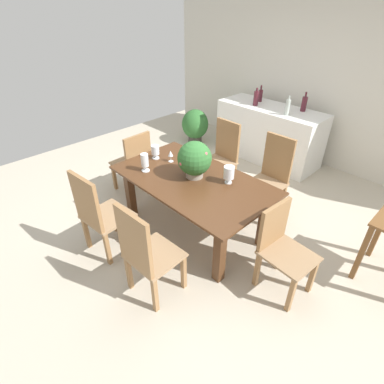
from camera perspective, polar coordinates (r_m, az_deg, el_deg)
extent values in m
plane|color=#BCB29E|center=(4.05, 3.17, -4.87)|extent=(7.04, 7.04, 0.00)
cube|color=beige|center=(5.53, 23.47, 18.28)|extent=(6.40, 0.10, 2.60)
cube|color=#4C2D19|center=(3.46, 0.13, 2.34)|extent=(1.86, 1.07, 0.03)
cube|color=#4C2D19|center=(3.98, -11.64, -0.04)|extent=(0.10, 0.10, 0.70)
cube|color=#4C2D19|center=(3.05, 5.25, -11.65)|extent=(0.10, 0.10, 0.70)
cube|color=#4C2D19|center=(4.36, -3.40, 3.78)|extent=(0.10, 0.10, 0.70)
cube|color=#4C2D19|center=(3.52, 13.49, -5.29)|extent=(0.10, 0.10, 0.70)
cube|color=olive|center=(4.06, 9.68, -1.46)|extent=(0.04, 0.04, 0.43)
cube|color=olive|center=(3.90, 13.89, -3.59)|extent=(0.04, 0.04, 0.43)
cube|color=olive|center=(4.34, 12.82, 0.65)|extent=(0.04, 0.04, 0.43)
cube|color=olive|center=(4.20, 16.85, -1.25)|extent=(0.04, 0.04, 0.43)
cube|color=#987855|center=(4.00, 13.74, 1.35)|extent=(0.44, 0.47, 0.03)
cube|color=olive|center=(4.01, 16.02, 6.25)|extent=(0.40, 0.04, 0.60)
cube|color=olive|center=(3.02, 18.26, -18.03)|extent=(0.05, 0.05, 0.43)
cube|color=olive|center=(3.25, 21.88, -14.50)|extent=(0.05, 0.05, 0.43)
cube|color=olive|center=(3.15, 12.26, -14.12)|extent=(0.05, 0.05, 0.43)
cube|color=olive|center=(3.37, 16.16, -11.06)|extent=(0.05, 0.05, 0.43)
cube|color=#987855|center=(3.03, 17.85, -11.42)|extent=(0.50, 0.46, 0.03)
cube|color=olive|center=(2.95, 15.28, -5.96)|extent=(0.07, 0.39, 0.46)
cube|color=olive|center=(4.84, -10.77, 4.58)|extent=(0.05, 0.05, 0.43)
cube|color=olive|center=(4.66, -14.52, 2.86)|extent=(0.05, 0.05, 0.43)
cube|color=olive|center=(4.57, -7.85, 3.01)|extent=(0.05, 0.05, 0.43)
cube|color=olive|center=(4.38, -11.72, 1.13)|extent=(0.05, 0.05, 0.43)
cube|color=#987855|center=(4.50, -11.53, 5.46)|extent=(0.48, 0.48, 0.03)
cube|color=olive|center=(4.23, -10.21, 7.57)|extent=(0.06, 0.42, 0.48)
cube|color=olive|center=(4.52, 1.31, 3.03)|extent=(0.04, 0.04, 0.43)
cube|color=olive|center=(4.30, 4.82, 1.18)|extent=(0.04, 0.04, 0.43)
cube|color=olive|center=(4.76, 4.50, 4.56)|extent=(0.04, 0.04, 0.43)
cube|color=olive|center=(4.55, 7.97, 2.88)|extent=(0.04, 0.04, 0.43)
cube|color=#987855|center=(4.42, 4.78, 5.52)|extent=(0.46, 0.45, 0.03)
cube|color=olive|center=(4.43, 6.76, 9.76)|extent=(0.41, 0.05, 0.57)
cube|color=olive|center=(3.56, -10.68, -7.25)|extent=(0.05, 0.05, 0.43)
cube|color=olive|center=(3.83, -14.55, -4.56)|extent=(0.05, 0.05, 0.43)
cube|color=olive|center=(3.41, -15.73, -10.31)|extent=(0.05, 0.05, 0.43)
cube|color=olive|center=(3.68, -19.38, -7.24)|extent=(0.05, 0.05, 0.43)
cube|color=#987855|center=(3.47, -15.65, -4.39)|extent=(0.52, 0.50, 0.03)
cube|color=olive|center=(3.22, -19.45, -1.80)|extent=(0.44, 0.08, 0.58)
cube|color=olive|center=(3.06, -1.60, -14.88)|extent=(0.05, 0.05, 0.43)
cube|color=olive|center=(3.27, -6.56, -11.31)|extent=(0.05, 0.05, 0.43)
cube|color=olive|center=(2.91, -7.04, -18.78)|extent=(0.05, 0.05, 0.43)
cube|color=olive|center=(3.12, -11.87, -14.67)|extent=(0.05, 0.05, 0.43)
cube|color=#987855|center=(2.91, -7.08, -11.82)|extent=(0.48, 0.47, 0.03)
cube|color=olive|center=(2.62, -10.95, -9.22)|extent=(0.43, 0.06, 0.60)
cylinder|color=gray|center=(3.47, 0.48, 3.60)|extent=(0.20, 0.20, 0.09)
sphere|color=#2D662D|center=(3.38, 0.50, 6.41)|extent=(0.39, 0.39, 0.39)
sphere|color=#C64C56|center=(3.30, -2.02, 5.40)|extent=(0.05, 0.05, 0.05)
sphere|color=#C64C56|center=(3.51, 1.47, 6.85)|extent=(0.04, 0.04, 0.04)
sphere|color=#C64C56|center=(3.27, 2.47, 7.18)|extent=(0.06, 0.06, 0.06)
sphere|color=#C64C56|center=(3.38, -1.75, 7.87)|extent=(0.05, 0.05, 0.05)
cylinder|color=silver|center=(3.93, -6.89, 6.45)|extent=(0.09, 0.09, 0.01)
cylinder|color=silver|center=(3.92, -6.92, 6.84)|extent=(0.02, 0.02, 0.05)
cylinder|color=silver|center=(3.88, -7.00, 7.94)|extent=(0.10, 0.10, 0.12)
cylinder|color=silver|center=(3.65, -8.78, 4.07)|extent=(0.10, 0.10, 0.01)
cylinder|color=silver|center=(3.64, -8.82, 4.52)|extent=(0.03, 0.03, 0.05)
cylinder|color=silver|center=(3.59, -8.97, 6.00)|extent=(0.09, 0.09, 0.16)
cylinder|color=silver|center=(3.40, 6.88, 1.85)|extent=(0.08, 0.08, 0.01)
cylinder|color=silver|center=(3.38, 6.92, 2.31)|extent=(0.02, 0.02, 0.05)
cylinder|color=silver|center=(3.33, 7.03, 3.72)|extent=(0.12, 0.12, 0.14)
cylinder|color=silver|center=(3.83, -4.02, 5.83)|extent=(0.06, 0.06, 0.00)
cylinder|color=silver|center=(3.82, -4.04, 6.35)|extent=(0.01, 0.01, 0.07)
cone|color=silver|center=(3.78, -4.09, 7.33)|extent=(0.06, 0.06, 0.07)
cube|color=white|center=(5.52, 14.26, 10.71)|extent=(1.81, 0.69, 0.93)
cylinder|color=#511E28|center=(5.29, 20.48, 15.36)|extent=(0.08, 0.08, 0.22)
cylinder|color=#511E28|center=(5.25, 20.81, 16.90)|extent=(0.03, 0.03, 0.08)
cylinder|color=#511E28|center=(5.62, 12.82, 17.37)|extent=(0.07, 0.07, 0.19)
cylinder|color=#511E28|center=(5.58, 13.00, 18.71)|extent=(0.03, 0.03, 0.08)
cylinder|color=#511E28|center=(5.38, 12.04, 16.98)|extent=(0.08, 0.08, 0.23)
cylinder|color=#511E28|center=(5.34, 12.23, 18.45)|extent=(0.03, 0.03, 0.05)
cylinder|color=#B2BFB7|center=(5.01, 17.67, 15.03)|extent=(0.07, 0.07, 0.24)
cylinder|color=#B2BFB7|center=(4.97, 17.97, 16.64)|extent=(0.03, 0.03, 0.06)
cube|color=brown|center=(3.48, 29.50, -10.03)|extent=(0.05, 0.05, 0.70)
cube|color=brown|center=(3.87, 31.91, -6.31)|extent=(0.05, 0.05, 0.70)
cylinder|color=#423D38|center=(6.14, 0.57, 10.19)|extent=(0.27, 0.27, 0.17)
ellipsoid|color=#2D662D|center=(6.03, 0.59, 12.76)|extent=(0.52, 0.52, 0.57)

